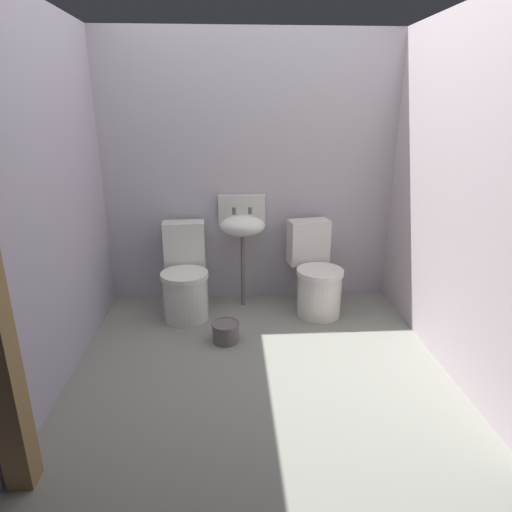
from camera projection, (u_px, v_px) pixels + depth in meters
name	position (u px, v px, depth m)	size (l,w,h in m)	color
ground_plane	(258.00, 366.00, 3.18)	(2.98, 2.71, 0.08)	gray
wall_back	(250.00, 173.00, 3.93)	(2.98, 0.10, 2.35)	#ACA4AF
wall_left	(49.00, 199.00, 2.81)	(0.10, 2.51, 2.35)	#A69DB0
wall_right	(456.00, 194.00, 2.96)	(0.10, 2.51, 2.35)	#B2A4A9
toilet_left	(185.00, 280.00, 3.79)	(0.42, 0.61, 0.78)	silver
toilet_right	(316.00, 277.00, 3.86)	(0.49, 0.65, 0.78)	silver
sink	(242.00, 224.00, 3.86)	(0.42, 0.35, 0.99)	#615A59
bucket	(226.00, 331.00, 3.41)	(0.22, 0.22, 0.16)	#615A59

